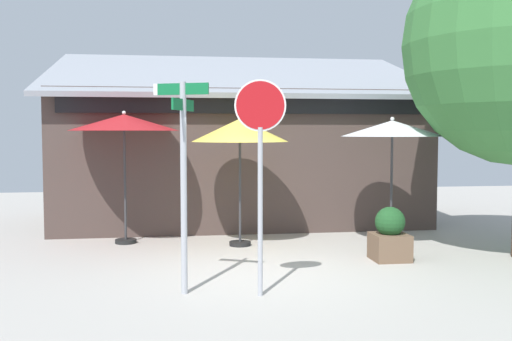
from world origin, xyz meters
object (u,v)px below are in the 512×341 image
(patio_umbrella_mustard_center, at_px, (240,131))
(patio_umbrella_ivory_right, at_px, (392,130))
(stop_sign, at_px, (260,149))
(patio_umbrella_crimson_left, at_px, (124,124))
(street_sign_post, at_px, (183,167))
(sidewalk_planter, at_px, (390,236))

(patio_umbrella_mustard_center, bearing_deg, patio_umbrella_ivory_right, -9.64)
(stop_sign, xyz_separation_m, patio_umbrella_crimson_left, (-2.18, 4.27, 0.40))
(street_sign_post, distance_m, sidewalk_planter, 4.29)
(stop_sign, height_order, patio_umbrella_crimson_left, stop_sign)
(sidewalk_planter, bearing_deg, patio_umbrella_ivory_right, 68.23)
(patio_umbrella_crimson_left, xyz_separation_m, patio_umbrella_mustard_center, (2.32, -0.59, -0.16))
(patio_umbrella_ivory_right, relative_size, sidewalk_planter, 2.70)
(stop_sign, bearing_deg, patio_umbrella_ivory_right, 45.39)
(stop_sign, height_order, patio_umbrella_ivory_right, stop_sign)
(street_sign_post, xyz_separation_m, sidewalk_planter, (3.70, 1.69, -1.36))
(patio_umbrella_ivory_right, bearing_deg, street_sign_post, -145.18)
(stop_sign, xyz_separation_m, patio_umbrella_mustard_center, (0.14, 3.68, 0.25))
(patio_umbrella_mustard_center, xyz_separation_m, patio_umbrella_ivory_right, (2.99, -0.51, 0.03))
(street_sign_post, height_order, patio_umbrella_mustard_center, street_sign_post)
(patio_umbrella_crimson_left, bearing_deg, patio_umbrella_mustard_center, -14.34)
(stop_sign, bearing_deg, patio_umbrella_crimson_left, 117.03)
(patio_umbrella_mustard_center, height_order, sidewalk_planter, patio_umbrella_mustard_center)
(patio_umbrella_mustard_center, relative_size, patio_umbrella_ivory_right, 1.01)
(street_sign_post, bearing_deg, sidewalk_planter, 24.53)
(street_sign_post, xyz_separation_m, stop_sign, (1.05, -0.26, 0.26))
(patio_umbrella_mustard_center, bearing_deg, patio_umbrella_crimson_left, 165.66)
(stop_sign, distance_m, sidewalk_planter, 3.66)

